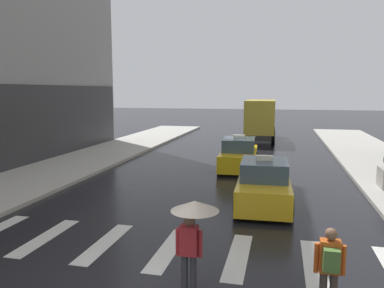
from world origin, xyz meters
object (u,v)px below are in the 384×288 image
(taxi_lead, at_px, (264,184))
(pedestrian_with_backpack, at_px, (330,265))
(taxi_second, at_px, (239,155))
(box_truck, at_px, (261,119))
(pedestrian_with_umbrella, at_px, (193,222))

(taxi_lead, relative_size, pedestrian_with_backpack, 2.79)
(taxi_second, xyz_separation_m, pedestrian_with_backpack, (3.04, -12.85, 0.25))
(taxi_lead, bearing_deg, box_truck, 93.52)
(taxi_second, height_order, pedestrian_with_umbrella, pedestrian_with_umbrella)
(taxi_second, bearing_deg, pedestrian_with_backpack, -76.69)
(taxi_lead, height_order, pedestrian_with_backpack, taxi_lead)
(box_truck, bearing_deg, pedestrian_with_backpack, -83.99)
(taxi_lead, relative_size, pedestrian_with_umbrella, 2.37)
(taxi_lead, distance_m, pedestrian_with_umbrella, 6.71)
(pedestrian_with_umbrella, xyz_separation_m, pedestrian_with_backpack, (2.56, -0.17, -0.54))
(taxi_lead, height_order, pedestrian_with_umbrella, pedestrian_with_umbrella)
(taxi_lead, height_order, box_truck, box_truck)
(box_truck, bearing_deg, taxi_second, -92.56)
(taxi_lead, distance_m, taxi_second, 6.31)
(taxi_lead, xyz_separation_m, pedestrian_with_umbrella, (-1.10, -6.57, 0.79))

